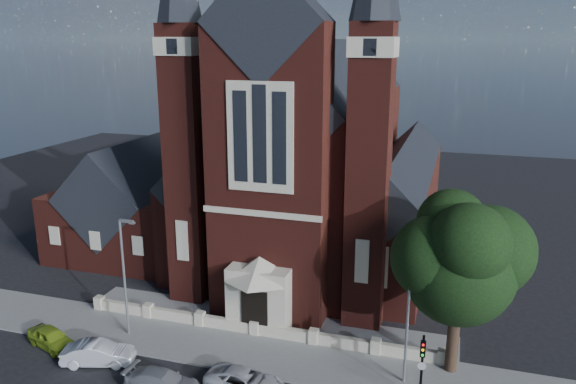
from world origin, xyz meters
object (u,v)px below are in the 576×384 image
(street_lamp_right, at_px, (410,310))
(car_white_suv, at_px, (245,382))
(street_lamp_left, at_px, (125,271))
(parish_hall, at_px, (135,208))
(car_silver_a, at_px, (98,353))
(traffic_signal, at_px, (422,360))
(car_lime_van, at_px, (51,338))
(church, at_px, (318,164))
(car_silver_b, at_px, (163,383))
(street_tree, at_px, (461,264))

(street_lamp_right, height_order, car_white_suv, street_lamp_right)
(street_lamp_left, xyz_separation_m, street_lamp_right, (18.00, 0.00, 0.00))
(parish_hall, xyz_separation_m, car_silver_a, (8.20, -17.52, -3.31))
(parish_hall, bearing_deg, street_lamp_right, -28.22)
(street_lamp_left, relative_size, street_lamp_right, 1.00)
(parish_hall, height_order, street_lamp_right, parish_hall)
(car_silver_a, bearing_deg, traffic_signal, -102.15)
(traffic_signal, height_order, car_lime_van, traffic_signal)
(church, distance_m, street_lamp_right, 21.76)
(parish_hall, bearing_deg, car_silver_b, -54.76)
(church, relative_size, street_lamp_right, 4.31)
(car_silver_a, height_order, car_silver_b, car_silver_a)
(traffic_signal, relative_size, car_white_suv, 0.88)
(street_lamp_left, xyz_separation_m, car_white_suv, (9.57, -3.47, -3.96))
(church, distance_m, street_tree, 21.38)
(street_lamp_left, bearing_deg, car_silver_b, -43.01)
(car_silver_a, relative_size, car_white_suv, 0.94)
(parish_hall, height_order, street_tree, street_tree)
(car_white_suv, bearing_deg, traffic_signal, -72.70)
(traffic_signal, xyz_separation_m, car_white_suv, (-9.34, -1.89, -1.95))
(street_tree, bearing_deg, car_lime_van, -169.61)
(car_silver_b, bearing_deg, street_lamp_right, -66.76)
(street_lamp_left, xyz_separation_m, car_silver_a, (0.11, -3.52, -3.89))
(car_lime_van, height_order, car_silver_b, car_silver_b)
(church, xyz_separation_m, car_white_suv, (1.66, -22.41, -7.55))
(traffic_signal, relative_size, car_lime_van, 1.07)
(church, distance_m, car_white_suv, 23.71)
(car_lime_van, height_order, car_white_suv, car_lime_van)
(car_lime_van, bearing_deg, car_silver_a, -81.52)
(car_silver_a, bearing_deg, car_silver_b, -123.27)
(street_lamp_left, distance_m, car_silver_b, 8.24)
(parish_hall, distance_m, car_white_suv, 25.07)
(car_silver_a, height_order, car_white_suv, car_silver_a)
(car_silver_a, bearing_deg, street_lamp_right, -96.93)
(parish_hall, distance_m, traffic_signal, 31.20)
(street_lamp_left, relative_size, car_silver_b, 1.82)
(parish_hall, relative_size, street_lamp_left, 1.51)
(street_lamp_left, bearing_deg, car_lime_van, -144.71)
(street_lamp_right, bearing_deg, street_tree, 34.26)
(parish_hall, bearing_deg, traffic_signal, -29.98)
(parish_hall, height_order, car_silver_b, parish_hall)
(church, xyz_separation_m, street_tree, (12.60, -17.23, -1.23))
(street_lamp_left, distance_m, street_lamp_right, 18.00)
(car_white_suv, bearing_deg, parish_hall, 51.16)
(parish_hall, distance_m, street_tree, 31.27)
(street_tree, xyz_separation_m, car_silver_b, (-15.22, -6.64, -6.32))
(church, height_order, street_lamp_right, church)
(street_lamp_left, distance_m, car_silver_a, 5.25)
(street_tree, relative_size, car_lime_van, 2.86)
(street_lamp_left, height_order, traffic_signal, street_lamp_left)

